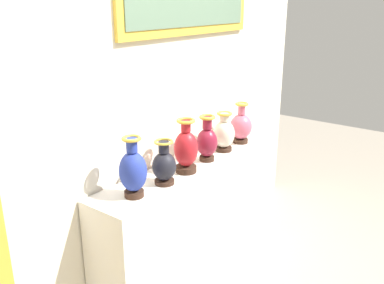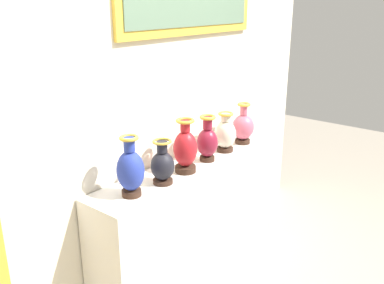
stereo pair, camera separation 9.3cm
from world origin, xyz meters
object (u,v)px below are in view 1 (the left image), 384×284
object	(u,v)px
vase_crimson	(186,149)
vase_onyx	(164,165)
vase_ivory	(224,133)
vase_rose	(241,126)
vase_burgundy	(207,141)
vase_cobalt	(133,171)

from	to	relation	value
vase_crimson	vase_onyx	bearing A→B (deg)	-177.99
vase_ivory	vase_rose	xyz separation A→B (m)	(0.25, -0.01, 0.00)
vase_onyx	vase_ivory	bearing A→B (deg)	2.63
vase_burgundy	vase_cobalt	bearing A→B (deg)	179.46
vase_onyx	vase_rose	xyz separation A→B (m)	(1.02, 0.03, 0.02)
vase_crimson	vase_rose	distance (m)	0.77
vase_rose	vase_onyx	bearing A→B (deg)	-178.31
vase_crimson	vase_rose	world-z (taller)	vase_crimson
vase_cobalt	vase_burgundy	size ratio (longest dim) A/B	1.10
vase_cobalt	vase_onyx	bearing A→B (deg)	-5.76
vase_cobalt	vase_crimson	bearing A→B (deg)	-2.00
vase_rose	vase_ivory	bearing A→B (deg)	178.81
vase_burgundy	vase_ivory	world-z (taller)	vase_burgundy
vase_onyx	vase_rose	world-z (taller)	vase_rose
vase_onyx	vase_ivory	size ratio (longest dim) A/B	0.94
vase_ivory	vase_onyx	bearing A→B (deg)	-177.37
vase_onyx	vase_rose	bearing A→B (deg)	1.69
vase_onyx	vase_ivory	xyz separation A→B (m)	(0.76, 0.04, 0.01)
vase_cobalt	vase_burgundy	xyz separation A→B (m)	(0.76, -0.01, -0.02)
vase_burgundy	vase_ivory	bearing A→B (deg)	3.69
vase_cobalt	vase_ivory	xyz separation A→B (m)	(1.02, 0.01, -0.03)
vase_onyx	vase_burgundy	world-z (taller)	vase_burgundy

